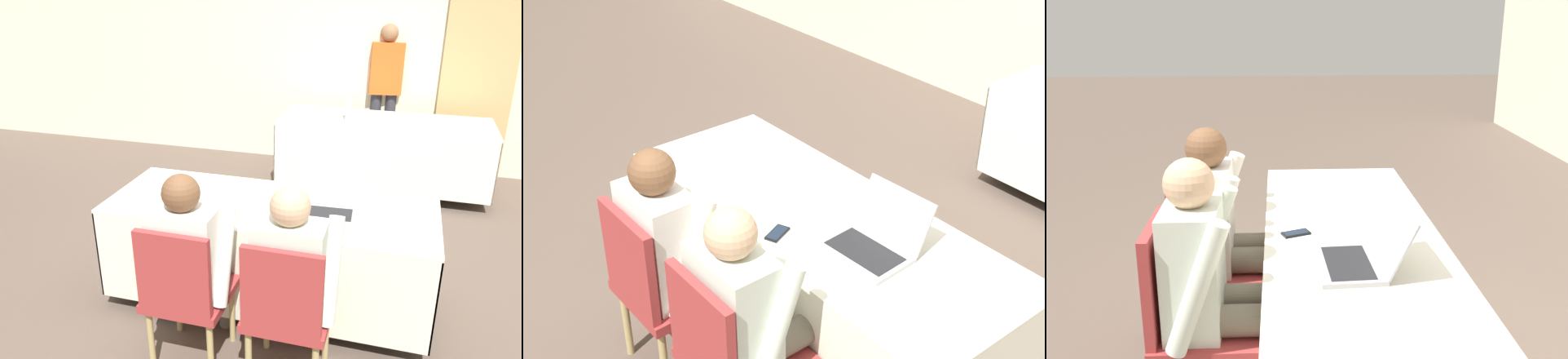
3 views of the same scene
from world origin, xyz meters
The scene contains 9 objects.
conference_table_near centered at (0.00, 0.00, 0.56)m, with size 2.07×0.78×0.73m.
laptop centered at (0.36, -0.01, 0.77)m, with size 0.37×0.37×0.24m.
cell_phone centered at (0.02, -0.25, 0.73)m, with size 0.10×0.14×0.01m.
paper_beside_laptop centered at (-0.32, -0.05, 0.73)m, with size 0.24×0.31×0.00m.
paper_centre_table centered at (-0.70, -0.15, 0.73)m, with size 0.32×0.36×0.00m.
chair_near_left centered at (-0.28, -0.70, 0.49)m, with size 0.44×0.44×0.89m.
chair_near_right centered at (0.28, -0.70, 0.49)m, with size 0.44×0.44×0.89m.
person_checkered_shirt centered at (-0.28, -0.59, 0.65)m, with size 0.50×0.52×1.15m.
person_white_shirt centered at (0.28, -0.59, 0.65)m, with size 0.50×0.52×1.15m.
Camera 3 is at (2.43, -0.32, 1.72)m, focal length 40.00 mm.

